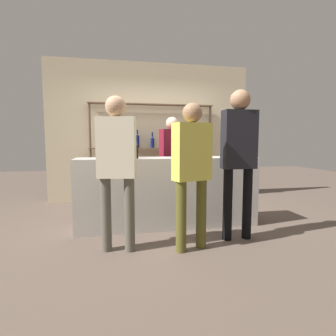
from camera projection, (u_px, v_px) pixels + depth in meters
The scene contains 12 objects.
ground_plane at pixel (168, 226), 3.77m from camera, with size 16.00×16.00×0.00m, color brown.
bar_counter at pixel (168, 192), 3.72m from camera, with size 2.52×0.51×0.98m, color #B7B2AD.
back_wall at pixel (151, 132), 5.45m from camera, with size 4.12×0.12×2.80m, color beige.
back_shelf at pixel (152, 137), 5.28m from camera, with size 2.49×0.18×1.95m.
counter_bottle_0 at pixel (136, 150), 3.43m from camera, with size 0.07×0.07×0.31m.
counter_bottle_1 at pixel (182, 147), 3.74m from camera, with size 0.08×0.08×0.38m.
counter_bottle_2 at pixel (133, 149), 3.58m from camera, with size 0.07×0.07×0.32m.
wine_glass at pixel (197, 150), 3.82m from camera, with size 0.08×0.08×0.14m.
customer_right at pixel (239, 151), 3.15m from camera, with size 0.41×0.24×1.82m.
customer_left at pixel (117, 160), 2.81m from camera, with size 0.43×0.26×1.69m.
customer_center at pixel (192, 165), 2.85m from camera, with size 0.45×0.29×1.62m.
server_behind_counter at pixel (172, 156), 4.60m from camera, with size 0.46×0.30×1.63m.
Camera 1 is at (-0.69, -3.61, 1.20)m, focal length 28.00 mm.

